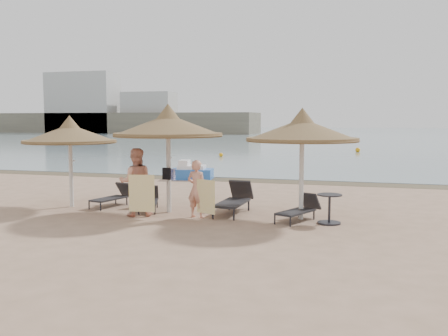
# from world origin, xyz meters

# --- Properties ---
(ground) EXTENTS (160.00, 160.00, 0.00)m
(ground) POSITION_xyz_m (0.00, 0.00, 0.00)
(ground) COLOR tan
(ground) RESTS_ON ground
(sea) EXTENTS (200.00, 140.00, 0.03)m
(sea) POSITION_xyz_m (0.00, 80.00, 0.01)
(sea) COLOR slate
(sea) RESTS_ON ground
(wet_sand_strip) EXTENTS (200.00, 1.60, 0.01)m
(wet_sand_strip) POSITION_xyz_m (0.00, 9.40, 0.00)
(wet_sand_strip) COLOR brown
(wet_sand_strip) RESTS_ON ground
(far_shore) EXTENTS (150.00, 54.80, 12.00)m
(far_shore) POSITION_xyz_m (-25.10, 77.82, 2.91)
(far_shore) COLOR #716B57
(far_shore) RESTS_ON ground
(palapa_left) EXTENTS (2.98, 2.98, 2.95)m
(palapa_left) POSITION_xyz_m (-3.81, 1.01, 2.35)
(palapa_left) COLOR silver
(palapa_left) RESTS_ON ground
(palapa_center) EXTENTS (3.32, 3.32, 3.29)m
(palapa_center) POSITION_xyz_m (-0.42, 1.01, 2.62)
(palapa_center) COLOR silver
(palapa_center) RESTS_ON ground
(palapa_right) EXTENTS (3.18, 3.18, 3.15)m
(palapa_right) POSITION_xyz_m (3.59, 1.08, 2.51)
(palapa_right) COLOR silver
(palapa_right) RESTS_ON ground
(lounger_far_left) EXTENTS (0.90, 1.70, 0.72)m
(lounger_far_left) POSITION_xyz_m (-2.57, 1.52, 0.33)
(lounger_far_left) COLOR #222227
(lounger_far_left) RESTS_ON ground
(lounger_near_left) EXTENTS (1.04, 1.66, 0.71)m
(lounger_near_left) POSITION_xyz_m (-1.20, 1.25, 0.32)
(lounger_near_left) COLOR #222227
(lounger_near_left) RESTS_ON ground
(lounger_near_right) EXTENTS (0.76, 2.11, 0.93)m
(lounger_near_right) POSITION_xyz_m (1.54, 1.48, 0.42)
(lounger_near_right) COLOR #222227
(lounger_near_right) RESTS_ON ground
(lounger_far_right) EXTENTS (1.15, 1.72, 0.73)m
(lounger_far_right) POSITION_xyz_m (3.58, 0.88, 0.33)
(lounger_far_right) COLOR #222227
(lounger_far_right) RESTS_ON ground
(side_table) EXTENTS (0.67, 0.67, 0.81)m
(side_table) POSITION_xyz_m (4.41, 0.66, 0.38)
(side_table) COLOR #222227
(side_table) RESTS_ON ground
(person_left) EXTENTS (1.25, 1.07, 2.31)m
(person_left) POSITION_xyz_m (-1.12, 0.20, 1.16)
(person_left) COLOR #E19476
(person_left) RESTS_ON ground
(person_right) EXTENTS (0.98, 0.73, 1.94)m
(person_right) POSITION_xyz_m (0.67, 0.47, 0.97)
(person_right) COLOR #E19476
(person_right) RESTS_ON ground
(towel_left) EXTENTS (0.75, 0.13, 1.06)m
(towel_left) POSITION_xyz_m (-0.77, -0.15, 0.73)
(towel_left) COLOR yellow
(towel_left) RESTS_ON ground
(towel_right) EXTENTS (0.63, 0.29, 0.96)m
(towel_right) POSITION_xyz_m (1.02, 0.22, 0.66)
(towel_right) COLOR yellow
(towel_right) RESTS_ON ground
(bag_patterned) EXTENTS (0.29, 0.15, 0.35)m
(bag_patterned) POSITION_xyz_m (-0.42, 1.19, 1.14)
(bag_patterned) COLOR white
(bag_patterned) RESTS_ON ground
(bag_dark) EXTENTS (0.26, 0.11, 0.35)m
(bag_dark) POSITION_xyz_m (-0.42, 0.85, 1.20)
(bag_dark) COLOR black
(bag_dark) RESTS_ON ground
(pedal_boat) EXTENTS (2.09, 1.44, 0.90)m
(pedal_boat) POSITION_xyz_m (-2.63, 9.09, 0.33)
(pedal_boat) COLOR blue
(pedal_boat) RESTS_ON ground
(buoy_left) EXTENTS (0.31, 0.31, 0.31)m
(buoy_left) POSITION_xyz_m (-5.19, 22.64, 0.16)
(buoy_left) COLOR orange
(buoy_left) RESTS_ON ground
(buoy_mid) EXTENTS (0.41, 0.41, 0.41)m
(buoy_mid) POSITION_xyz_m (4.50, 30.85, 0.21)
(buoy_mid) COLOR orange
(buoy_mid) RESTS_ON ground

